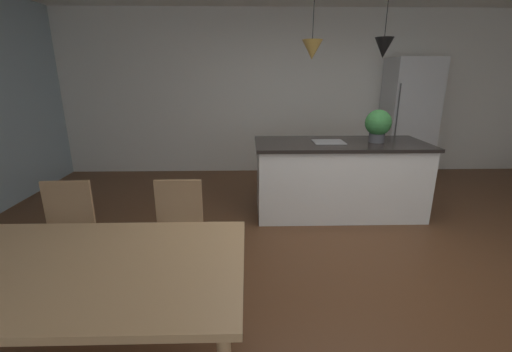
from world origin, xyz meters
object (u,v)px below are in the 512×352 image
at_px(dining_table, 58,275).
at_px(refrigerator, 408,119).
at_px(chair_far_right, 177,232).
at_px(chair_far_left, 65,233).
at_px(kitchen_island, 338,177).
at_px(potted_plant_on_island, 378,124).

height_order(dining_table, refrigerator, refrigerator).
bearing_deg(chair_far_right, chair_far_left, -180.00).
height_order(chair_far_right, kitchen_island, kitchen_island).
relative_size(dining_table, chair_far_right, 2.26).
height_order(dining_table, kitchen_island, kitchen_island).
bearing_deg(refrigerator, dining_table, -132.69).
height_order(dining_table, potted_plant_on_island, potted_plant_on_island).
xyz_separation_m(chair_far_left, chair_far_right, (0.89, 0.00, 0.00)).
bearing_deg(chair_far_left, potted_plant_on_island, 26.38).
bearing_deg(kitchen_island, potted_plant_on_island, 0.00).
xyz_separation_m(chair_far_left, potted_plant_on_island, (2.99, 1.48, 0.64)).
bearing_deg(chair_far_right, kitchen_island, 41.48).
bearing_deg(dining_table, chair_far_left, 116.73).
xyz_separation_m(chair_far_right, potted_plant_on_island, (2.11, 1.48, 0.64)).
bearing_deg(kitchen_island, chair_far_left, -149.95).
distance_m(chair_far_right, refrigerator, 4.48).
bearing_deg(dining_table, potted_plant_on_island, 42.90).
height_order(dining_table, chair_far_right, chair_far_right).
distance_m(refrigerator, potted_plant_on_island, 1.95).
bearing_deg(chair_far_left, refrigerator, 36.91).
height_order(dining_table, chair_far_left, chair_far_left).
distance_m(chair_far_left, chair_far_right, 0.89).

